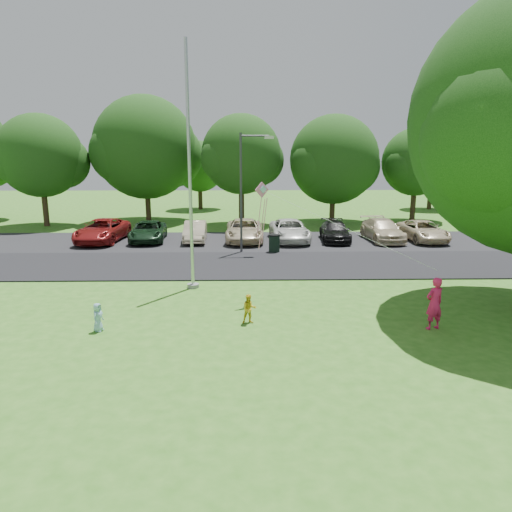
{
  "coord_description": "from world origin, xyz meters",
  "views": [
    {
      "loc": [
        -1.19,
        -13.92,
        5.59
      ],
      "look_at": [
        -0.81,
        4.0,
        1.6
      ],
      "focal_mm": 32.0,
      "sensor_mm": 36.0,
      "label": 1
    }
  ],
  "objects_px": {
    "trash_can": "(274,244)",
    "street_lamp": "(246,182)",
    "flagpole": "(190,190)",
    "child_blue": "(98,317)",
    "kite": "(266,203)",
    "child_yellow": "(249,309)",
    "woman": "(434,303)"
  },
  "relations": [
    {
      "from": "street_lamp",
      "to": "woman",
      "type": "bearing_deg",
      "value": -66.84
    },
    {
      "from": "child_blue",
      "to": "kite",
      "type": "relative_size",
      "value": 0.16
    },
    {
      "from": "woman",
      "to": "kite",
      "type": "height_order",
      "value": "kite"
    },
    {
      "from": "trash_can",
      "to": "kite",
      "type": "relative_size",
      "value": 0.19
    },
    {
      "from": "flagpole",
      "to": "child_blue",
      "type": "relative_size",
      "value": 10.59
    },
    {
      "from": "child_blue",
      "to": "child_yellow",
      "type": "bearing_deg",
      "value": -70.81
    },
    {
      "from": "flagpole",
      "to": "child_blue",
      "type": "xyz_separation_m",
      "value": [
        -2.5,
        -4.91,
        -3.69
      ]
    },
    {
      "from": "woman",
      "to": "child_yellow",
      "type": "distance_m",
      "value": 6.05
    },
    {
      "from": "trash_can",
      "to": "child_yellow",
      "type": "relative_size",
      "value": 1.06
    },
    {
      "from": "child_blue",
      "to": "kite",
      "type": "xyz_separation_m",
      "value": [
        5.53,
        3.05,
        3.36
      ]
    },
    {
      "from": "woman",
      "to": "kite",
      "type": "relative_size",
      "value": 0.3
    },
    {
      "from": "flagpole",
      "to": "street_lamp",
      "type": "bearing_deg",
      "value": 72.25
    },
    {
      "from": "flagpole",
      "to": "street_lamp",
      "type": "height_order",
      "value": "flagpole"
    },
    {
      "from": "flagpole",
      "to": "child_blue",
      "type": "distance_m",
      "value": 6.63
    },
    {
      "from": "trash_can",
      "to": "woman",
      "type": "xyz_separation_m",
      "value": [
        4.47,
        -12.03,
        0.34
      ]
    },
    {
      "from": "child_blue",
      "to": "flagpole",
      "type": "bearing_deg",
      "value": -14.86
    },
    {
      "from": "street_lamp",
      "to": "child_yellow",
      "type": "distance_m",
      "value": 11.97
    },
    {
      "from": "woman",
      "to": "child_blue",
      "type": "xyz_separation_m",
      "value": [
        -10.9,
        0.05,
        -0.4
      ]
    },
    {
      "from": "child_blue",
      "to": "kite",
      "type": "height_order",
      "value": "kite"
    },
    {
      "from": "child_yellow",
      "to": "child_blue",
      "type": "relative_size",
      "value": 1.07
    },
    {
      "from": "flagpole",
      "to": "kite",
      "type": "height_order",
      "value": "flagpole"
    },
    {
      "from": "flagpole",
      "to": "trash_can",
      "type": "height_order",
      "value": "flagpole"
    },
    {
      "from": "trash_can",
      "to": "child_blue",
      "type": "height_order",
      "value": "trash_can"
    },
    {
      "from": "child_yellow",
      "to": "kite",
      "type": "relative_size",
      "value": 0.17
    },
    {
      "from": "child_yellow",
      "to": "woman",
      "type": "bearing_deg",
      "value": -18.15
    },
    {
      "from": "trash_can",
      "to": "street_lamp",
      "type": "bearing_deg",
      "value": 178.52
    },
    {
      "from": "kite",
      "to": "trash_can",
      "type": "bearing_deg",
      "value": 52.18
    },
    {
      "from": "flagpole",
      "to": "child_yellow",
      "type": "height_order",
      "value": "flagpole"
    },
    {
      "from": "trash_can",
      "to": "kite",
      "type": "distance_m",
      "value": 9.56
    },
    {
      "from": "flagpole",
      "to": "trash_can",
      "type": "bearing_deg",
      "value": 60.99
    },
    {
      "from": "trash_can",
      "to": "kite",
      "type": "bearing_deg",
      "value": -95.72
    },
    {
      "from": "street_lamp",
      "to": "child_yellow",
      "type": "bearing_deg",
      "value": -93.15
    }
  ]
}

